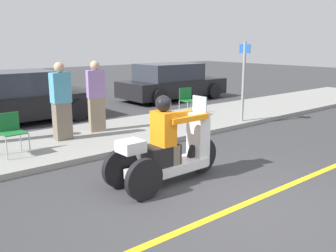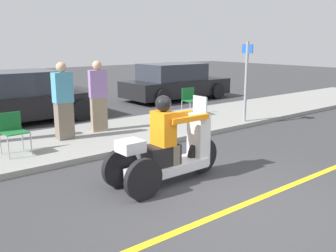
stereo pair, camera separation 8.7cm
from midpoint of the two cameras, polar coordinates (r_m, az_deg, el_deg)
The scene contains 11 objects.
ground_plane at distance 5.54m, azimuth 10.97°, elevation -12.08°, with size 60.00×60.00×0.00m, color #38383A.
lane_stripe at distance 5.43m, azimuth 9.91°, elevation -12.52°, with size 24.00×0.12×0.01m.
sidewalk_strip at distance 9.00m, azimuth -11.94°, elevation -2.01°, with size 28.00×2.80×0.12m.
motorcycle_trike at distance 6.17m, azimuth 0.39°, elevation -3.93°, with size 2.15×0.74×1.48m.
spectator_mid_group at distance 8.76m, azimuth -15.40°, elevation 3.47°, with size 0.42×0.26×1.75m.
spectator_near_curb at distance 9.39m, azimuth -10.32°, elevation 4.28°, with size 0.46×0.34×1.74m.
folding_chair_curbside at distance 11.37m, azimuth 3.61°, elevation 4.19°, with size 0.52×0.52×0.82m.
folding_chair_set_back at distance 7.97m, azimuth -22.32°, elevation -0.40°, with size 0.49×0.49×0.82m.
parked_car_lot_far at distance 11.70m, azimuth -21.69°, elevation 3.94°, with size 4.42×2.11×1.48m.
parked_car_lot_right at distance 15.27m, azimuth 1.22°, elevation 6.64°, with size 4.43×2.09×1.46m.
street_sign at distance 10.58m, azimuth 12.05°, elevation 7.09°, with size 0.08×0.36×2.20m.
Camera 2 is at (-3.87, -3.22, 2.30)m, focal length 40.00 mm.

